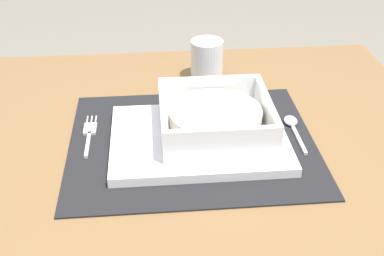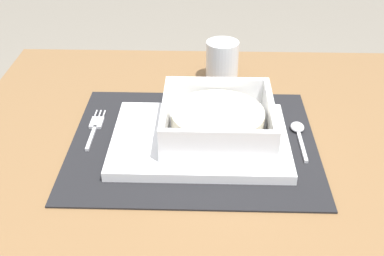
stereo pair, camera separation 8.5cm
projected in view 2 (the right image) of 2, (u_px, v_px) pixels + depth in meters
dining_table at (202, 177)px, 0.97m from camera, size 0.87×0.67×0.70m
placemat at (192, 142)px, 0.86m from camera, size 0.42×0.35×0.00m
serving_plate at (198, 139)px, 0.85m from camera, size 0.29×0.22×0.02m
porridge_bowl at (216, 120)px, 0.85m from camera, size 0.18×0.18×0.06m
fork at (94, 126)px, 0.90m from camera, size 0.02×0.13×0.00m
spoon at (297, 131)px, 0.88m from camera, size 0.02×0.12×0.01m
butter_knife at (281, 142)px, 0.86m from camera, size 0.01×0.14×0.01m
drinking_glass at (221, 62)px, 1.05m from camera, size 0.07×0.07×0.08m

